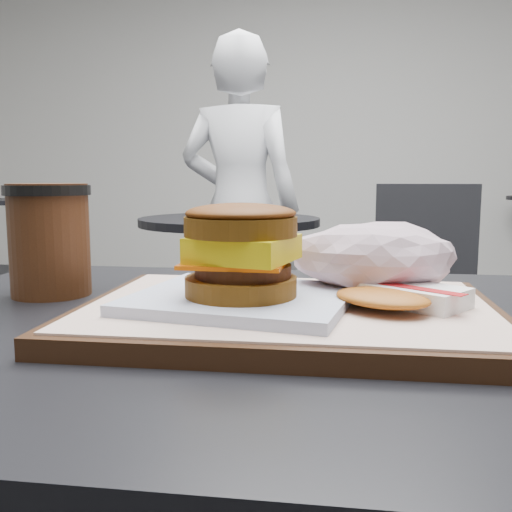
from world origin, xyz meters
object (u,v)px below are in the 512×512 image
at_px(serving_tray, 289,313).
at_px(patron, 240,209).
at_px(hash_brown, 399,296).
at_px(coffee_cup, 49,235).
at_px(breakfast_sandwich, 242,262).
at_px(neighbor_table, 230,268).
at_px(neighbor_chair, 393,275).
at_px(crumpled_wrapper, 374,257).
at_px(customer_table, 268,504).

distance_m(serving_tray, patron, 2.10).
xyz_separation_m(hash_brown, coffee_cup, (-0.38, 0.10, 0.04)).
relative_size(breakfast_sandwich, neighbor_table, 0.29).
bearing_deg(neighbor_chair, neighbor_table, -165.34).
xyz_separation_m(serving_tray, patron, (-0.40, 2.06, -0.02)).
distance_m(crumpled_wrapper, neighbor_table, 1.68).
bearing_deg(serving_tray, coffee_cup, 161.82).
bearing_deg(coffee_cup, customer_table, -18.28).
height_order(customer_table, neighbor_chair, neighbor_chair).
height_order(customer_table, breakfast_sandwich, breakfast_sandwich).
bearing_deg(breakfast_sandwich, neighbor_chair, 80.26).
bearing_deg(serving_tray, neighbor_table, 102.58).
bearing_deg(breakfast_sandwich, serving_tray, 24.08).
relative_size(hash_brown, patron, 0.09).
relative_size(customer_table, hash_brown, 5.91).
height_order(hash_brown, neighbor_chair, neighbor_chair).
bearing_deg(breakfast_sandwich, patron, 99.75).
relative_size(hash_brown, neighbor_chair, 0.15).
relative_size(crumpled_wrapper, neighbor_table, 0.21).
height_order(customer_table, neighbor_table, customer_table).
xyz_separation_m(hash_brown, patron, (-0.50, 2.07, -0.04)).
xyz_separation_m(breakfast_sandwich, coffee_cup, (-0.24, 0.11, 0.01)).
distance_m(hash_brown, neighbor_table, 1.75).
distance_m(crumpled_wrapper, neighbor_chair, 1.80).
relative_size(neighbor_chair, patron, 0.58).
bearing_deg(patron, serving_tray, 107.03).
distance_m(neighbor_chair, patron, 0.76).
distance_m(coffee_cup, patron, 1.97).
distance_m(hash_brown, crumpled_wrapper, 0.08).
bearing_deg(neighbor_chair, crumpled_wrapper, -96.32).
xyz_separation_m(coffee_cup, patron, (-0.12, 1.96, -0.08)).
height_order(serving_tray, crumpled_wrapper, crumpled_wrapper).
height_order(hash_brown, patron, patron).
height_order(customer_table, coffee_cup, coffee_cup).
height_order(breakfast_sandwich, neighbor_table, breakfast_sandwich).
xyz_separation_m(serving_tray, neighbor_chair, (0.28, 1.82, -0.27)).
height_order(serving_tray, coffee_cup, coffee_cup).
bearing_deg(customer_table, crumpled_wrapper, 28.83).
height_order(neighbor_chair, patron, patron).
distance_m(hash_brown, neighbor_chair, 1.86).
xyz_separation_m(customer_table, serving_tray, (0.02, -0.01, 0.20)).
bearing_deg(customer_table, hash_brown, -6.65).
bearing_deg(hash_brown, patron, 103.52).
distance_m(neighbor_table, neighbor_chair, 0.67).
bearing_deg(customer_table, neighbor_chair, 80.78).
bearing_deg(coffee_cup, breakfast_sandwich, -24.71).
bearing_deg(crumpled_wrapper, hash_brown, -74.77).
bearing_deg(crumpled_wrapper, patron, 103.46).
xyz_separation_m(serving_tray, breakfast_sandwich, (-0.04, -0.02, 0.05)).
relative_size(breakfast_sandwich, neighbor_chair, 0.25).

